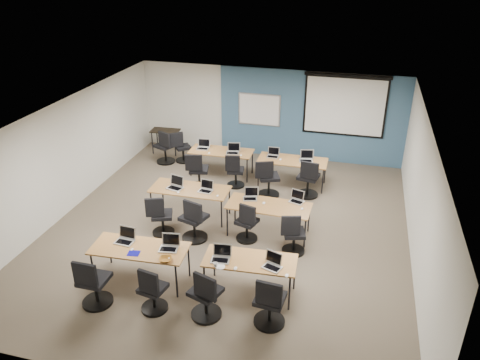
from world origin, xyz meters
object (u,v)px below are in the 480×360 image
(task_chair_6, at_px, (247,225))
(task_chair_11, at_px, (308,181))
(laptop_7, at_px, (297,199))
(laptop_9, at_px, (233,151))
(training_table_front_left, at_px, (140,250))
(laptop_8, at_px, (203,146))
(training_table_back_right, at_px, (292,162))
(laptop_6, at_px, (251,196))
(laptop_11, at_px, (306,158))
(task_chair_3, at_px, (269,305))
(task_chair_5, at_px, (194,223))
(spare_chair_b, at_px, (165,150))
(whiteboard, at_px, (259,110))
(laptop_10, at_px, (273,154))
(spare_chair_a, at_px, (182,149))
(training_table_mid_right, at_px, (269,207))
(laptop_4, at_px, (176,185))
(utility_table, at_px, (165,133))
(task_chair_10, at_px, (268,181))
(task_chair_8, at_px, (198,174))
(laptop_2, at_px, (221,256))
(task_chair_9, at_px, (235,173))
(training_table_back_left, at_px, (221,152))
(laptop_5, at_px, (206,188))
(laptop_3, at_px, (273,263))
(task_chair_1, at_px, (152,293))
(task_chair_2, at_px, (206,298))
(task_chair_4, at_px, (161,219))
(projector_screen, at_px, (345,102))
(laptop_0, at_px, (125,238))
(laptop_1, at_px, (169,245))
(training_table_front_right, at_px, (250,262))
(task_chair_0, at_px, (93,286))

(task_chair_6, xyz_separation_m, task_chair_11, (1.02, 2.41, 0.04))
(laptop_7, relative_size, laptop_9, 0.89)
(training_table_front_left, bearing_deg, laptop_8, 91.58)
(training_table_back_right, height_order, laptop_6, laptop_6)
(task_chair_11, bearing_deg, laptop_6, -111.69)
(training_table_back_right, relative_size, laptop_11, 5.14)
(task_chair_3, xyz_separation_m, task_chair_5, (-2.12, 2.14, 0.01))
(spare_chair_b, bearing_deg, whiteboard, 52.72)
(laptop_10, xyz_separation_m, spare_chair_a, (-2.90, 0.57, -0.40))
(training_table_mid_right, bearing_deg, training_table_back_right, 88.95)
(laptop_4, relative_size, utility_table, 0.41)
(task_chair_10, bearing_deg, task_chair_8, 159.64)
(laptop_2, bearing_deg, training_table_mid_right, 71.45)
(training_table_front_left, xyz_separation_m, task_chair_9, (0.69, 4.28, -0.29))
(training_table_back_left, bearing_deg, laptop_5, -82.80)
(laptop_10, xyz_separation_m, task_chair_11, (1.06, -0.67, -0.36))
(laptop_5, xyz_separation_m, task_chair_9, (0.21, 1.75, -0.40))
(laptop_10, distance_m, spare_chair_b, 3.37)
(training_table_mid_right, height_order, laptop_6, laptop_6)
(whiteboard, relative_size, task_chair_6, 1.33)
(training_table_mid_right, xyz_separation_m, laptop_11, (0.47, 2.64, 0.11))
(laptop_2, height_order, task_chair_6, laptop_2)
(spare_chair_a, bearing_deg, laptop_2, -100.50)
(task_chair_3, relative_size, utility_table, 1.17)
(laptop_9, relative_size, task_chair_11, 0.33)
(laptop_10, bearing_deg, whiteboard, 114.61)
(laptop_3, distance_m, laptop_11, 4.79)
(training_table_mid_right, bearing_deg, task_chair_1, -114.19)
(task_chair_2, distance_m, task_chair_10, 4.66)
(laptop_7, height_order, task_chair_11, task_chair_11)
(laptop_6, bearing_deg, spare_chair_b, 124.22)
(task_chair_1, distance_m, spare_chair_a, 6.53)
(task_chair_2, relative_size, task_chair_10, 0.98)
(task_chair_3, xyz_separation_m, task_chair_4, (-2.91, 2.16, -0.02))
(projector_screen, distance_m, task_chair_9, 3.80)
(task_chair_4, height_order, task_chair_11, task_chair_11)
(training_table_back_left, height_order, laptop_4, laptop_4)
(task_chair_11, bearing_deg, laptop_7, -82.52)
(training_table_mid_right, height_order, laptop_0, laptop_0)
(training_table_back_left, xyz_separation_m, laptop_6, (1.45, -2.48, 0.11))
(laptop_1, height_order, laptop_4, laptop_4)
(task_chair_2, bearing_deg, laptop_10, 108.37)
(training_table_front_right, xyz_separation_m, utility_table, (-4.14, 5.84, -0.03))
(task_chair_10, xyz_separation_m, laptop_11, (0.85, 0.89, 0.36))
(task_chair_0, relative_size, laptop_4, 2.85)
(training_table_back_right, relative_size, task_chair_8, 1.79)
(laptop_8, bearing_deg, task_chair_11, -19.81)
(training_table_back_right, relative_size, laptop_1, 5.31)
(training_table_back_left, bearing_deg, spare_chair_a, 157.33)
(laptop_0, bearing_deg, task_chair_1, -40.62)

